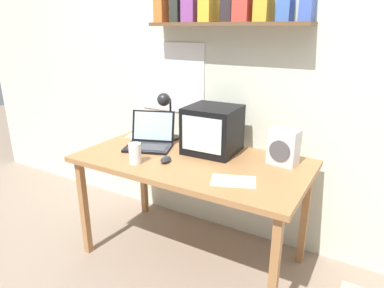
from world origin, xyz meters
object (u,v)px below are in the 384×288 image
Objects in this scene: juice_glass at (135,154)px; laptop at (150,138)px; desk_lamp at (166,108)px; printed_handout at (145,136)px; open_notebook at (233,181)px; space_heater at (284,147)px; computer_mouse at (166,160)px; crt_monitor at (213,130)px; corner_desk at (192,167)px.

laptop is at bearing 110.24° from juice_glass.
desk_lamp is 1.18× the size of printed_handout.
juice_glass is 0.46× the size of open_notebook.
laptop is 1.39× the size of open_notebook.
laptop is at bearing -163.78° from space_heater.
open_notebook is at bearing -5.78° from computer_mouse.
desk_lamp is at bearing 123.79° from computer_mouse.
crt_monitor is 0.63m from printed_handout.
crt_monitor is 0.46m from laptop.
open_notebook is at bearing 5.36° from juice_glass.
open_notebook is (0.76, -0.25, -0.06)m from laptop.
desk_lamp reaches higher than crt_monitor.
computer_mouse is 0.57m from printed_handout.
space_heater reaches higher than open_notebook.
printed_handout is at bearing 156.10° from open_notebook.
corner_desk is 12.81× the size of computer_mouse.
desk_lamp is at bearing 150.09° from open_notebook.
desk_lamp is (-0.37, 0.24, 0.31)m from corner_desk.
crt_monitor is at bearing 13.33° from desk_lamp.
printed_handout is at bearing 116.58° from laptop.
space_heater is (0.92, 0.14, 0.05)m from laptop.
laptop is 1.30× the size of printed_handout.
corner_desk is at bearing -151.41° from space_heater.
desk_lamp is at bearing 4.07° from printed_handout.
laptop is 1.10× the size of desk_lamp.
desk_lamp is 0.89m from open_notebook.
computer_mouse is 0.49m from open_notebook.
crt_monitor is at bearing 62.29° from computer_mouse.
juice_glass is at bearing -143.06° from space_heater.
laptop reaches higher than open_notebook.
computer_mouse is (0.25, -0.38, -0.23)m from desk_lamp.
printed_handout is (-0.61, 0.04, -0.16)m from crt_monitor.
crt_monitor is 2.97× the size of computer_mouse.
juice_glass reaches higher than printed_handout.
printed_handout is (-0.19, -0.01, -0.24)m from desk_lamp.
desk_lamp reaches higher than computer_mouse.
corner_desk is at bearing -22.23° from printed_handout.
laptop is (-0.38, 0.07, 0.12)m from corner_desk.
computer_mouse reaches higher than corner_desk.
space_heater reaches higher than corner_desk.
crt_monitor is at bearing -169.92° from space_heater.
open_notebook is (0.32, -0.37, -0.16)m from crt_monitor.
desk_lamp reaches higher than corner_desk.
space_heater is 0.74m from computer_mouse.
computer_mouse is at bearing -119.37° from crt_monitor.
space_heater is (0.48, 0.02, -0.05)m from crt_monitor.
juice_glass is (-0.32, -0.43, -0.10)m from crt_monitor.
desk_lamp reaches higher than printed_handout.
space_heater is at bearing -11.95° from laptop.
juice_glass is (0.10, -0.49, -0.19)m from desk_lamp.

